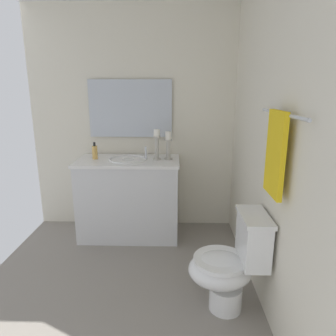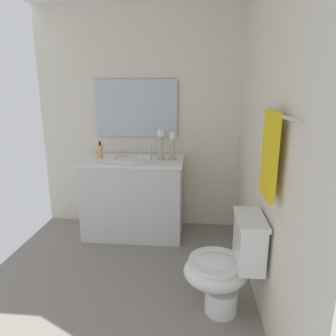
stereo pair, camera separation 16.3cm
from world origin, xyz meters
name	(u,v)px [view 1 (the left image)]	position (x,y,z in m)	size (l,w,h in m)	color
floor	(118,286)	(0.00, 0.00, -0.01)	(2.50, 2.29, 0.02)	gray
wall_back	(269,140)	(0.00, 1.14, 1.23)	(2.50, 0.04, 2.45)	silver
wall_left	(134,121)	(-1.25, 0.00, 1.23)	(0.04, 2.29, 2.45)	silver
vanity_cabinet	(129,198)	(-0.92, -0.03, 0.43)	(0.58, 1.09, 0.86)	silver
sink_basin	(128,163)	(-0.92, -0.03, 0.82)	(0.40, 0.40, 0.24)	white
mirror	(130,109)	(-1.20, -0.03, 1.37)	(0.02, 0.91, 0.62)	silver
candle_holder_tall	(168,145)	(-0.95, 0.40, 1.01)	(0.09, 0.09, 0.29)	#B7B2A5
candle_holder_short	(157,144)	(-0.93, 0.28, 1.02)	(0.09, 0.09, 0.32)	#B7B2A5
soap_bottle	(95,152)	(-0.95, -0.38, 0.93)	(0.06, 0.06, 0.18)	#E5B259
toilet	(230,264)	(0.26, 0.86, 0.37)	(0.39, 0.54, 0.75)	white
towel_bar	(282,114)	(0.40, 1.08, 1.44)	(0.02, 0.02, 0.75)	silver
towel_near_vanity	(275,154)	(0.40, 1.07, 1.20)	(0.28, 0.03, 0.51)	yellow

